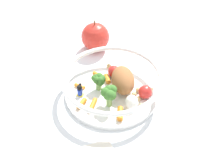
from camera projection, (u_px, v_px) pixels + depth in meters
name	position (u px, v px, depth m)	size (l,w,h in m)	color
ground_plane	(111.00, 100.00, 0.68)	(2.40, 2.40, 0.00)	white
food_container	(115.00, 85.00, 0.67)	(0.23, 0.23, 0.06)	white
loose_apple	(95.00, 37.00, 0.80)	(0.08, 0.08, 0.09)	red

